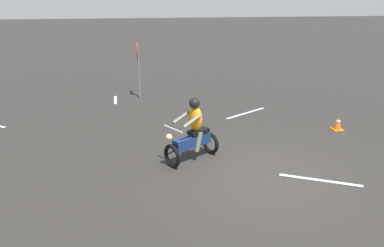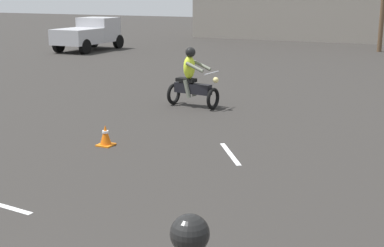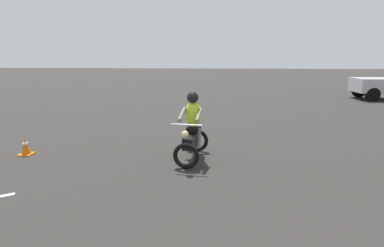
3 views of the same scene
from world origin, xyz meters
TOP-DOWN VIEW (x-y plane):
  - motorcycle_rider_background at (-3.54, 11.60)m, footprint 1.55×0.81m
  - pickup_truck at (-14.86, 22.46)m, footprint 1.96×4.13m
  - traffic_cone_mid_left at (-3.51, 7.31)m, footprint 0.32×0.32m
  - lane_stripe_nw at (-0.94, 7.88)m, footprint 0.92×1.29m

SIDE VIEW (x-z plane):
  - lane_stripe_nw at x=-0.94m, z-range 0.00..0.01m
  - traffic_cone_mid_left at x=-3.51m, z-range -0.01..0.43m
  - motorcycle_rider_background at x=-3.54m, z-range -0.10..1.56m
  - pickup_truck at x=-14.86m, z-range 0.06..1.79m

